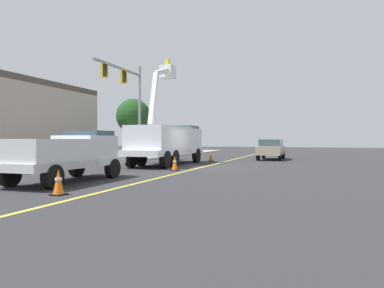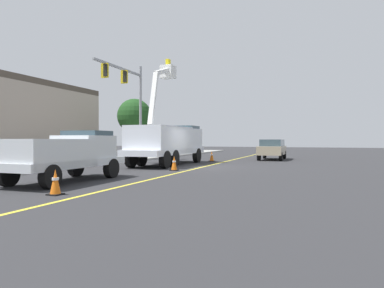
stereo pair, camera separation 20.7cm
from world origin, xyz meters
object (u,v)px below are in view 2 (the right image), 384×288
object	(u,v)px
traffic_cone_mid_front	(174,163)
traffic_cone_mid_rear	(212,156)
service_pickup_truck	(64,154)
passing_minivan	(272,148)
traffic_cone_leading	(55,182)
traffic_signal_mast	(129,93)
utility_bucket_truck	(168,140)

from	to	relation	value
traffic_cone_mid_front	traffic_cone_mid_rear	distance (m)	8.45
service_pickup_truck	passing_minivan	world-z (taller)	service_pickup_truck
passing_minivan	traffic_cone_mid_front	xyz separation A→B (m)	(-12.49, 3.17, -0.58)
traffic_cone_leading	traffic_signal_mast	size ratio (longest dim) A/B	0.10
traffic_cone_leading	traffic_cone_mid_front	xyz separation A→B (m)	(8.87, 0.25, 0.01)
passing_minivan	traffic_cone_mid_rear	xyz separation A→B (m)	(-4.08, 3.95, -0.57)
traffic_cone_leading	traffic_cone_mid_rear	size ratio (longest dim) A/B	0.97
traffic_cone_leading	utility_bucket_truck	bearing A→B (deg)	11.41
traffic_signal_mast	traffic_cone_mid_front	bearing A→B (deg)	-132.33
traffic_cone_mid_front	traffic_signal_mast	distance (m)	10.55
service_pickup_truck	traffic_cone_mid_front	size ratio (longest dim) A/B	7.12
traffic_cone_mid_front	traffic_cone_mid_rear	xyz separation A→B (m)	(8.41, 0.78, 0.01)
traffic_cone_leading	traffic_signal_mast	distance (m)	17.45
utility_bucket_truck	traffic_cone_mid_front	xyz separation A→B (m)	(-3.95, -2.34, -1.23)
traffic_cone_mid_front	utility_bucket_truck	bearing A→B (deg)	30.64
service_pickup_truck	passing_minivan	xyz separation A→B (m)	(18.70, -5.04, -0.15)
utility_bucket_truck	passing_minivan	xyz separation A→B (m)	(8.54, -5.51, -0.65)
utility_bucket_truck	traffic_cone_leading	world-z (taller)	utility_bucket_truck
traffic_cone_leading	traffic_cone_mid_rear	xyz separation A→B (m)	(17.28, 1.03, 0.01)
passing_minivan	traffic_signal_mast	world-z (taller)	traffic_signal_mast
traffic_cone_mid_front	service_pickup_truck	bearing A→B (deg)	163.30
traffic_cone_leading	traffic_signal_mast	xyz separation A→B (m)	(15.14, 7.13, 4.96)
utility_bucket_truck	passing_minivan	world-z (taller)	utility_bucket_truck
traffic_cone_leading	traffic_cone_mid_rear	distance (m)	17.31
utility_bucket_truck	passing_minivan	distance (m)	10.19
utility_bucket_truck	service_pickup_truck	distance (m)	10.19
utility_bucket_truck	traffic_cone_mid_front	distance (m)	4.75
utility_bucket_truck	traffic_signal_mast	size ratio (longest dim) A/B	1.07
service_pickup_truck	traffic_cone_mid_front	distance (m)	6.53
utility_bucket_truck	traffic_signal_mast	xyz separation A→B (m)	(2.32, 4.54, 3.72)
service_pickup_truck	traffic_cone_mid_rear	world-z (taller)	service_pickup_truck
utility_bucket_truck	traffic_cone_leading	size ratio (longest dim) A/B	10.57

